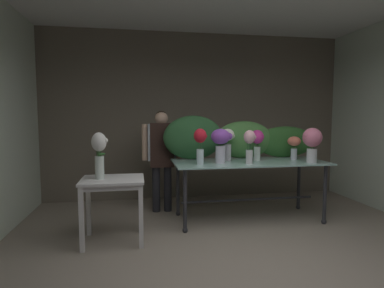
% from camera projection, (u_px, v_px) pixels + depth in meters
% --- Properties ---
extents(ground_plane, '(7.16, 7.16, 0.00)m').
position_uv_depth(ground_plane, '(217.00, 224.00, 4.37)').
color(ground_plane, gray).
extents(wall_back, '(5.51, 0.12, 2.95)m').
position_uv_depth(wall_back, '(196.00, 116.00, 5.81)').
color(wall_back, '#706656').
rests_on(wall_back, ground).
extents(display_table_glass, '(2.14, 0.92, 0.85)m').
position_uv_depth(display_table_glass, '(249.00, 170.00, 4.52)').
color(display_table_glass, '#A7D6CC').
rests_on(display_table_glass, ground).
extents(side_table_white, '(0.72, 0.58, 0.76)m').
position_uv_depth(side_table_white, '(113.00, 187.00, 3.73)').
color(side_table_white, white).
rests_on(side_table_white, ground).
extents(florist, '(0.60, 0.24, 1.56)m').
position_uv_depth(florist, '(162.00, 150.00, 4.89)').
color(florist, '#232328').
rests_on(florist, ground).
extents(foliage_backdrop, '(2.38, 0.30, 0.65)m').
position_uv_depth(foliage_backdrop, '(234.00, 139.00, 4.80)').
color(foliage_backdrop, '#28562D').
rests_on(foliage_backdrop, display_table_glass).
extents(vase_magenta_stock, '(0.19, 0.18, 0.44)m').
position_uv_depth(vase_magenta_stock, '(257.00, 142.00, 4.55)').
color(vase_magenta_stock, silver).
rests_on(vase_magenta_stock, display_table_glass).
extents(vase_coral_ranunculus, '(0.19, 0.19, 0.34)m').
position_uv_depth(vase_coral_ranunculus, '(294.00, 145.00, 4.66)').
color(vase_coral_ranunculus, silver).
rests_on(vase_coral_ranunculus, display_table_glass).
extents(vase_crimson_freesia, '(0.18, 0.17, 0.48)m').
position_uv_depth(vase_crimson_freesia, '(200.00, 143.00, 4.19)').
color(vase_crimson_freesia, silver).
rests_on(vase_crimson_freesia, display_table_glass).
extents(vase_rosy_peonies, '(0.27, 0.26, 0.48)m').
position_uv_depth(vase_rosy_peonies, '(312.00, 141.00, 4.33)').
color(vase_rosy_peonies, silver).
rests_on(vase_rosy_peonies, display_table_glass).
extents(vase_violet_anemones, '(0.29, 0.26, 0.47)m').
position_uv_depth(vase_violet_anemones, '(221.00, 142.00, 4.31)').
color(vase_violet_anemones, silver).
rests_on(vase_violet_anemones, display_table_glass).
extents(vase_ivory_hydrangea, '(0.21, 0.19, 0.46)m').
position_uv_depth(vase_ivory_hydrangea, '(228.00, 142.00, 4.54)').
color(vase_ivory_hydrangea, silver).
rests_on(vase_ivory_hydrangea, display_table_glass).
extents(vase_blush_roses, '(0.17, 0.15, 0.45)m').
position_uv_depth(vase_blush_roses, '(249.00, 144.00, 4.22)').
color(vase_blush_roses, silver).
rests_on(vase_blush_roses, display_table_glass).
extents(vase_white_roses_tall, '(0.19, 0.17, 0.54)m').
position_uv_depth(vase_white_roses_tall, '(99.00, 152.00, 3.67)').
color(vase_white_roses_tall, silver).
rests_on(vase_white_roses_tall, side_table_white).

